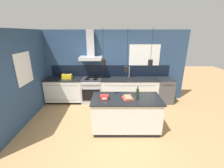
% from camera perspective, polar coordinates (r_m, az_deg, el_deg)
% --- Properties ---
extents(ground_plane, '(16.00, 16.00, 0.00)m').
position_cam_1_polar(ground_plane, '(4.31, -0.98, -16.37)').
color(ground_plane, '#A87F51').
rests_on(ground_plane, ground).
extents(wall_back, '(5.60, 2.15, 2.60)m').
position_cam_1_polar(wall_back, '(5.63, -1.14, 7.30)').
color(wall_back, navy).
rests_on(wall_back, ground_plane).
extents(wall_left, '(0.08, 3.80, 2.60)m').
position_cam_1_polar(wall_left, '(5.04, -29.81, 2.76)').
color(wall_left, navy).
rests_on(wall_left, ground_plane).
extents(counter_run_left, '(1.33, 0.64, 0.91)m').
position_cam_1_polar(counter_run_left, '(5.87, -17.72, -2.26)').
color(counter_run_left, black).
rests_on(counter_run_left, ground_plane).
extents(counter_run_sink, '(2.05, 0.64, 1.31)m').
position_cam_1_polar(counter_run_sink, '(5.63, 6.38, -2.32)').
color(counter_run_sink, black).
rests_on(counter_run_sink, ground_plane).
extents(oven_range, '(0.74, 0.66, 0.91)m').
position_cam_1_polar(oven_range, '(5.64, -7.76, -2.42)').
color(oven_range, '#B5B5BA').
rests_on(oven_range, ground_plane).
extents(dishwasher, '(0.58, 0.65, 0.91)m').
position_cam_1_polar(dishwasher, '(5.92, 19.06, -2.26)').
color(dishwasher, '#4C4C51').
rests_on(dishwasher, ground_plane).
extents(kitchen_island, '(1.78, 0.87, 0.91)m').
position_cam_1_polar(kitchen_island, '(4.07, 5.16, -11.10)').
color(kitchen_island, black).
rests_on(kitchen_island, ground_plane).
extents(bottle_on_island, '(0.07, 0.07, 0.34)m').
position_cam_1_polar(bottle_on_island, '(3.77, 9.51, -3.75)').
color(bottle_on_island, '#193319').
rests_on(bottle_on_island, kitchen_island).
extents(book_stack, '(0.30, 0.34, 0.06)m').
position_cam_1_polar(book_stack, '(3.80, 5.87, -5.28)').
color(book_stack, '#B2332D').
rests_on(book_stack, kitchen_island).
extents(red_supply_box, '(0.20, 0.16, 0.11)m').
position_cam_1_polar(red_supply_box, '(3.76, -3.08, -5.07)').
color(red_supply_box, red).
rests_on(red_supply_box, kitchen_island).
extents(yellow_toolbox, '(0.34, 0.18, 0.19)m').
position_cam_1_polar(yellow_toolbox, '(5.66, -16.91, 2.73)').
color(yellow_toolbox, gold).
rests_on(yellow_toolbox, counter_run_left).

